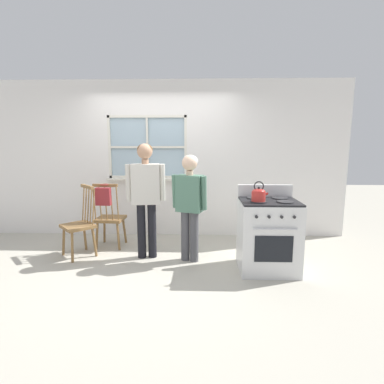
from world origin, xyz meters
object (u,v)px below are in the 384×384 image
at_px(person_elderly_left, 146,189).
at_px(kettle, 259,194).
at_px(chair_by_window, 110,219).
at_px(stove, 268,235).
at_px(potted_plant, 138,174).
at_px(chair_near_wall, 80,225).
at_px(person_teen_center, 190,198).
at_px(handbag, 103,196).

xyz_separation_m(person_elderly_left, kettle, (1.48, -0.50, 0.02)).
xyz_separation_m(chair_by_window, stove, (2.31, -0.80, 0.01)).
xyz_separation_m(chair_by_window, potted_plant, (0.34, 0.60, 0.64)).
relative_size(chair_near_wall, potted_plant, 4.49).
distance_m(kettle, potted_plant, 2.37).
bearing_deg(chair_near_wall, kettle, 34.01).
bearing_deg(chair_near_wall, stove, 37.52).
bearing_deg(chair_near_wall, person_teen_center, 41.38).
height_order(stove, potted_plant, potted_plant).
height_order(chair_by_window, stove, stove).
xyz_separation_m(person_teen_center, stove, (1.02, -0.27, -0.43)).
bearing_deg(potted_plant, chair_by_window, -119.82).
bearing_deg(chair_by_window, handbag, 90.00).
bearing_deg(person_elderly_left, chair_by_window, 138.95).
bearing_deg(handbag, stove, -13.74).
bearing_deg(kettle, person_teen_center, 155.05).
height_order(person_teen_center, stove, person_teen_center).
bearing_deg(chair_near_wall, person_elderly_left, 44.27).
xyz_separation_m(chair_by_window, chair_near_wall, (-0.33, -0.39, 0.00)).
distance_m(chair_near_wall, stove, 2.67).
distance_m(person_teen_center, handbag, 1.33).
distance_m(stove, potted_plant, 2.49).
bearing_deg(stove, handbag, 166.26).
bearing_deg(stove, person_elderly_left, 167.25).
bearing_deg(chair_by_window, person_elderly_left, 149.72).
relative_size(potted_plant, handbag, 0.75).
bearing_deg(kettle, person_elderly_left, 161.22).
height_order(chair_near_wall, handbag, same).
bearing_deg(person_teen_center, potted_plant, 148.42).
relative_size(chair_by_window, handbag, 3.37).
xyz_separation_m(person_teen_center, kettle, (0.86, -0.40, 0.12)).
xyz_separation_m(chair_near_wall, stove, (2.64, -0.41, 0.01)).
bearing_deg(kettle, chair_by_window, 156.52).
bearing_deg(handbag, kettle, -17.96).
bearing_deg(stove, person_teen_center, 165.31).
bearing_deg(person_elderly_left, chair_near_wall, 169.75).
relative_size(kettle, handbag, 0.80).
xyz_separation_m(potted_plant, handbag, (-0.35, -0.83, -0.24)).
relative_size(person_elderly_left, handbag, 5.33).
bearing_deg(person_elderly_left, potted_plant, 99.03).
height_order(person_teen_center, handbag, person_teen_center).
bearing_deg(kettle, chair_near_wall, 167.70).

